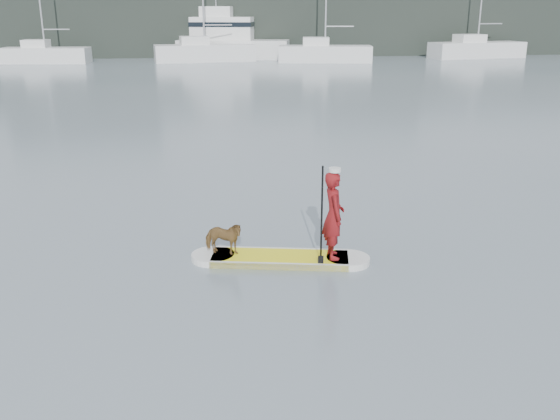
{
  "coord_description": "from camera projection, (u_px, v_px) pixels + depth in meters",
  "views": [
    {
      "loc": [
        2.1,
        -9.06,
        4.48
      ],
      "look_at": [
        3.27,
        1.51,
        1.0
      ],
      "focal_mm": 40.0,
      "sensor_mm": 36.0,
      "label": 1
    }
  ],
  "objects": [
    {
      "name": "shore_building_west",
      "position": [
        78.0,
        6.0,
        58.3
      ],
      "size": [
        14.0,
        4.0,
        9.0
      ],
      "primitive_type": "cube",
      "color": "black",
      "rests_on": "ground"
    },
    {
      "name": "sailboat_f",
      "position": [
        476.0,
        48.0,
        56.68
      ],
      "size": [
        9.11,
        4.23,
        13.14
      ],
      "rotation": [
        0.0,
        0.0,
        0.19
      ],
      "color": "silver",
      "rests_on": "ground"
    },
    {
      "name": "sailboat_c",
      "position": [
        45.0,
        54.0,
        51.47
      ],
      "size": [
        7.15,
        2.83,
        10.05
      ],
      "rotation": [
        0.0,
        0.0,
        -0.07
      ],
      "color": "silver",
      "rests_on": "ground"
    },
    {
      "name": "sailboat_e",
      "position": [
        324.0,
        52.0,
        52.34
      ],
      "size": [
        8.04,
        3.65,
        11.23
      ],
      "rotation": [
        0.0,
        0.0,
        -0.15
      ],
      "color": "silver",
      "rests_on": "ground"
    },
    {
      "name": "shore_mass",
      "position": [
        186.0,
        23.0,
        58.87
      ],
      "size": [
        90.0,
        6.0,
        6.0
      ],
      "primitive_type": "cube",
      "color": "black",
      "rests_on": "ground"
    },
    {
      "name": "motor_yacht_a",
      "position": [
        228.0,
        39.0,
        55.89
      ],
      "size": [
        10.29,
        5.01,
        5.92
      ],
      "rotation": [
        0.0,
        0.0,
        -0.21
      ],
      "color": "silver",
      "rests_on": "ground"
    },
    {
      "name": "ground",
      "position": [
        83.0,
        308.0,
        9.73
      ],
      "size": [
        140.0,
        140.0,
        0.0
      ],
      "primitive_type": "plane",
      "color": "slate",
      "rests_on": "ground"
    },
    {
      "name": "paddleboard",
      "position": [
        280.0,
        258.0,
        11.48
      ],
      "size": [
        3.26,
        1.24,
        0.12
      ],
      "rotation": [
        0.0,
        0.0,
        -0.18
      ],
      "color": "yellow",
      "rests_on": "ground"
    },
    {
      "name": "shore_building_east",
      "position": [
        370.0,
        11.0,
        61.38
      ],
      "size": [
        10.0,
        4.0,
        8.0
      ],
      "primitive_type": "cube",
      "color": "black",
      "rests_on": "ground"
    },
    {
      "name": "paddle",
      "position": [
        321.0,
        228.0,
        10.91
      ],
      "size": [
        0.1,
        0.3,
        2.0
      ],
      "rotation": [
        0.0,
        0.0,
        -0.18
      ],
      "color": "black",
      "rests_on": "ground"
    },
    {
      "name": "paddler",
      "position": [
        334.0,
        215.0,
        11.16
      ],
      "size": [
        0.4,
        0.59,
        1.6
      ],
      "primitive_type": "imported",
      "rotation": [
        0.0,
        0.0,
        1.59
      ],
      "color": "maroon",
      "rests_on": "paddleboard"
    },
    {
      "name": "white_cap",
      "position": [
        335.0,
        170.0,
        10.9
      ],
      "size": [
        0.22,
        0.22,
        0.07
      ],
      "primitive_type": "cylinder",
      "color": "silver",
      "rests_on": "paddler"
    },
    {
      "name": "dog",
      "position": [
        223.0,
        238.0,
        11.43
      ],
      "size": [
        0.82,
        0.58,
        0.63
      ],
      "primitive_type": "imported",
      "rotation": [
        0.0,
        0.0,
        1.21
      ],
      "color": "brown",
      "rests_on": "paddleboard"
    },
    {
      "name": "sailboat_d",
      "position": [
        204.0,
        51.0,
        52.93
      ],
      "size": [
        8.66,
        3.75,
        12.35
      ],
      "rotation": [
        0.0,
        0.0,
        0.14
      ],
      "color": "silver",
      "rests_on": "ground"
    }
  ]
}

